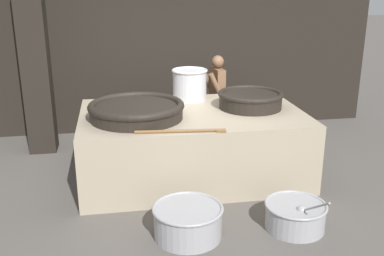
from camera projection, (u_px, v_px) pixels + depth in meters
ground_plane at (192, 174)px, 6.73m from camera, size 60.00×60.00×0.00m
back_wall at (170, 43)px, 8.47m from camera, size 7.86×0.24×3.31m
support_pillar at (34, 53)px, 7.22m from camera, size 0.43×0.43×3.31m
hearth_platform at (192, 144)px, 6.58m from camera, size 3.17×1.98×0.98m
giant_wok_near at (136, 110)px, 6.08m from camera, size 1.30×1.30×0.23m
giant_wok_far at (250, 99)px, 6.60m from camera, size 0.96×0.96×0.24m
stock_pot at (190, 84)px, 7.02m from camera, size 0.56×0.56×0.48m
stirring_paddle at (185, 131)px, 5.54m from camera, size 1.13×0.18×0.04m
cook at (217, 95)px, 7.96m from camera, size 0.38×0.58×1.54m
prep_bowl_vegetables at (295, 214)px, 5.22m from camera, size 0.72×0.93×0.61m
prep_bowl_meat at (188, 220)px, 5.05m from camera, size 0.80×0.80×0.37m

